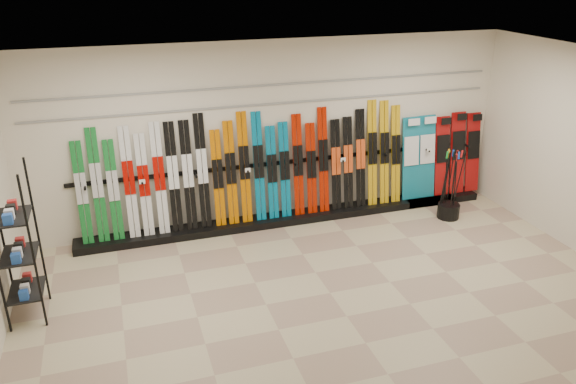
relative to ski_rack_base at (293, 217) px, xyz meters
name	(u,v)px	position (x,y,z in m)	size (l,w,h in m)	color
floor	(330,293)	(-0.22, -2.28, -0.06)	(8.00, 8.00, 0.00)	#A0846E
back_wall	(275,134)	(-0.22, 0.22, 1.44)	(8.00, 8.00, 0.00)	beige
ceiling	(338,66)	(-0.22, -2.28, 2.94)	(8.00, 8.00, 0.00)	silver
ski_rack_base	(293,217)	(0.00, 0.00, 0.00)	(8.00, 0.40, 0.12)	black
skis	(252,171)	(-0.67, 0.07, 0.90)	(5.37, 0.28, 1.83)	#146C28
snowboards	(441,156)	(2.84, 0.07, 0.79)	(1.57, 0.23, 1.48)	#14728C
accessory_rack	(17,245)	(-3.97, -1.58, 0.92)	(0.40, 0.60, 1.96)	black
pole_bin	(448,211)	(2.59, -0.70, 0.07)	(0.37, 0.37, 0.25)	black
ski_poles	(450,184)	(2.57, -0.68, 0.55)	(0.33, 0.32, 1.18)	black
slatwall_rail_0	(275,104)	(-0.22, 0.20, 1.94)	(7.60, 0.02, 0.03)	gray
slatwall_rail_1	(275,85)	(-0.22, 0.20, 2.24)	(7.60, 0.02, 0.03)	gray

